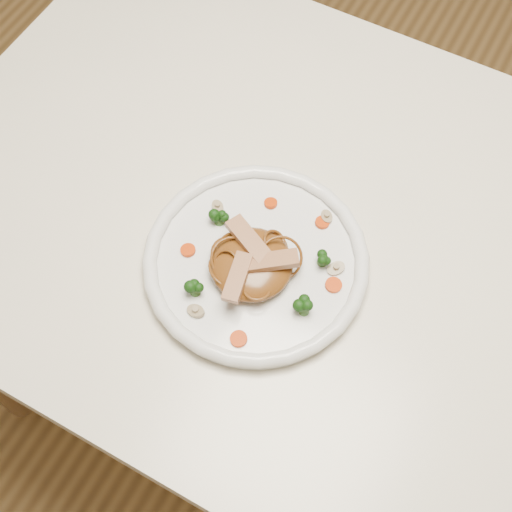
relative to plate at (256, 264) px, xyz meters
The scene contains 20 objects.
ground 0.77m from the plate, 62.52° to the left, with size 4.00×4.00×0.00m, color brown.
table 0.15m from the plate, 62.52° to the left, with size 1.20×0.80×0.75m.
plate is the anchor object (origin of this frame).
noodle_mound 0.03m from the plate, 87.12° to the right, with size 0.11×0.11×0.04m, color brown.
chicken_a 0.05m from the plate, 17.77° to the right, with size 0.07×0.02×0.01m, color tan.
chicken_b 0.05m from the plate, 156.78° to the left, with size 0.08×0.02×0.01m, color tan.
chicken_c 0.07m from the plate, 90.71° to the right, with size 0.07×0.02×0.01m, color tan.
broccoli_0 0.09m from the plate, 26.92° to the left, with size 0.03×0.03×0.03m, color #123C0C, non-canonical shape.
broccoli_1 0.08m from the plate, 158.62° to the left, with size 0.03×0.03×0.03m, color #123C0C, non-canonical shape.
broccoli_2 0.10m from the plate, 120.98° to the right, with size 0.03×0.03×0.03m, color #123C0C, non-canonical shape.
broccoli_3 0.10m from the plate, 21.50° to the right, with size 0.03×0.03×0.03m, color #123C0C, non-canonical shape.
carrot_0 0.11m from the plate, 61.21° to the left, with size 0.02×0.02×0.01m, color red.
carrot_1 0.09m from the plate, 160.71° to the right, with size 0.02×0.02×0.01m, color red.
carrot_2 0.11m from the plate, ahead, with size 0.02×0.02×0.01m, color red.
carrot_3 0.09m from the plate, 105.68° to the left, with size 0.02×0.02×0.01m, color red.
carrot_4 0.12m from the plate, 72.48° to the right, with size 0.02×0.02×0.01m, color red.
mushroom_0 0.11m from the plate, 107.53° to the right, with size 0.02×0.02×0.01m, color tan.
mushroom_1 0.11m from the plate, 21.58° to the left, with size 0.03×0.03×0.01m, color tan.
mushroom_2 0.10m from the plate, 151.22° to the left, with size 0.02×0.02×0.01m, color tan.
mushroom_3 0.12m from the plate, 63.02° to the left, with size 0.02×0.02×0.01m, color tan.
Camera 1 is at (0.16, -0.47, 1.59)m, focal length 48.41 mm.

